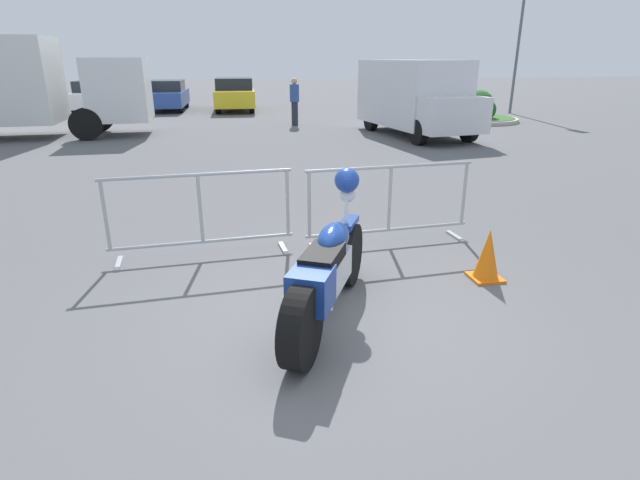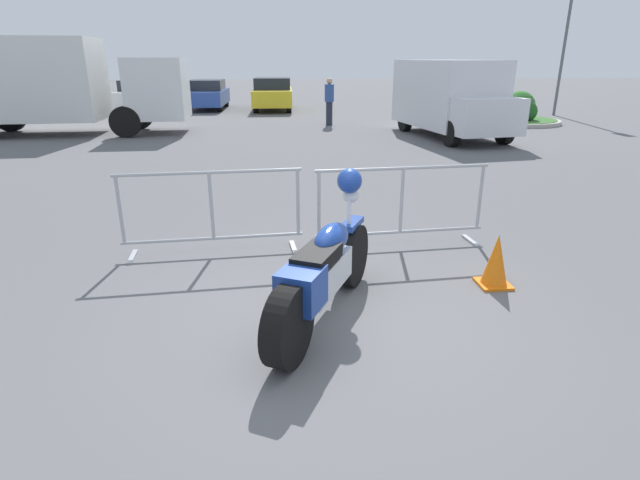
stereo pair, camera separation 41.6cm
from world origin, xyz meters
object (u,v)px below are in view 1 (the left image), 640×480
Objects in this scene: parked_car_white at (98,96)px; traffic_cone at (488,255)px; parked_car_yellow at (235,94)px; pedestrian at (295,100)px; motorcycle at (328,269)px; parked_car_green at (22,96)px; street_lamp at (521,25)px; crowd_barrier_far at (390,204)px; delivery_van at (415,96)px; parked_car_blue at (167,95)px; crowd_barrier_near at (201,215)px.

parked_car_white is 7.11× the size of traffic_cone.
pedestrian is at bearing -159.85° from parked_car_yellow.
parked_car_green reaches higher than motorcycle.
parked_car_green is 0.78× the size of street_lamp.
motorcycle is at bearing -177.33° from parked_car_yellow.
street_lamp reaches higher than parked_car_green.
pedestrian reaches higher than crowd_barrier_far.
delivery_van reaches higher than motorcycle.
pedestrian is at bearing -117.89° from parked_car_green.
parked_car_blue is at bearing -86.23° from parked_car_green.
crowd_barrier_far is at bearing -6.43° from motorcycle.
motorcycle is 0.38× the size of street_lamp.
traffic_cone is 0.10× the size of street_lamp.
traffic_cone is (0.73, -1.30, -0.27)m from crowd_barrier_far.
delivery_van is at bearing -140.49° from street_lamp.
delivery_van is 8.86× the size of traffic_cone.
street_lamp reaches higher than parked_car_white.
parked_car_blue is 0.74× the size of street_lamp.
delivery_van is at bearing -128.59° from parked_car_white.
traffic_cone is at bearing -47.56° from motorcycle.
parked_car_green is (-10.81, 19.44, 0.19)m from crowd_barrier_far.
crowd_barrier_near is 0.54× the size of parked_car_white.
parked_car_blue is (-3.31, 21.44, 0.21)m from motorcycle.
traffic_cone is (11.54, -20.74, -0.46)m from parked_car_green.
parked_car_white is (3.15, 0.29, -0.04)m from parked_car_green.
crowd_barrier_far is 21.17m from parked_car_white.
crowd_barrier_far is at bearing -120.08° from pedestrian.
pedestrian reaches higher than motorcycle.
parked_car_white is at bearing 90.12° from parked_car_blue.
motorcycle reaches higher than crowd_barrier_near.
crowd_barrier_near is 0.54× the size of parked_car_blue.
motorcycle is 21.20m from street_lamp.
traffic_cone is at bearing -24.96° from delivery_van.
traffic_cone is 19.74m from street_lamp.
pedestrian reaches higher than parked_car_white.
street_lamp is (18.56, -4.45, 3.00)m from parked_car_white.
crowd_barrier_near is 1.34× the size of pedestrian.
parked_car_white is at bearing 43.70° from motorcycle.
parked_car_yellow is at bearing 94.15° from crowd_barrier_far.
parked_car_yellow is 20.38m from traffic_cone.
street_lamp reaches higher than traffic_cone.
crowd_barrier_near is 11.61m from delivery_van.
street_lamp is (10.89, 15.28, 3.16)m from crowd_barrier_far.
parked_car_yellow reaches higher than traffic_cone.
street_lamp is (10.27, 2.46, 2.79)m from pedestrian.
delivery_van reaches higher than parked_car_yellow.
pedestrian reaches higher than parked_car_blue.
motorcycle is 0.41× the size of delivery_van.
parked_car_blue reaches higher than crowd_barrier_near.
crowd_barrier_far is at bearing -125.48° from street_lamp.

